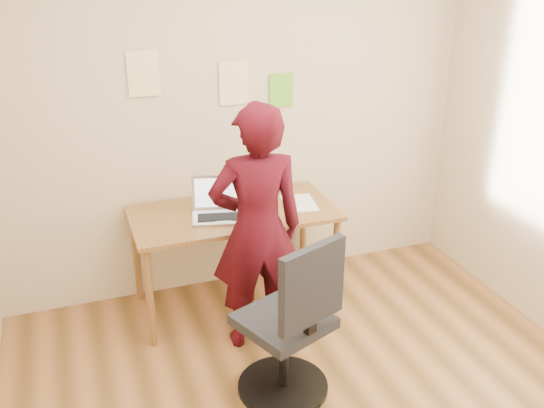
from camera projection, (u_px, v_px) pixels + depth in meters
name	position (u px, v px, depth m)	size (l,w,h in m)	color
room	(345.00, 201.00, 2.76)	(3.58, 3.58, 2.78)	brown
desk	(234.00, 223.00, 4.19)	(1.40, 0.70, 0.74)	brown
laptop	(218.00, 208.00, 4.07)	(0.40, 0.37, 0.25)	#ABABB2
paper_sheet	(299.00, 203.00, 4.28)	(0.22, 0.32, 0.00)	white
phone	(268.00, 219.00, 4.03)	(0.10, 0.13, 0.01)	black
wall_note_left	(143.00, 74.00, 3.95)	(0.21, 0.00, 0.30)	#FEDD98
wall_note_mid	(234.00, 83.00, 4.19)	(0.21, 0.00, 0.30)	#FEDD98
wall_note_right	(281.00, 90.00, 4.32)	(0.18, 0.00, 0.24)	#68BF2B
office_chair	(291.00, 331.00, 3.38)	(0.59, 0.60, 1.03)	black
person	(257.00, 230.00, 3.73)	(0.59, 0.39, 1.62)	#3B0810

